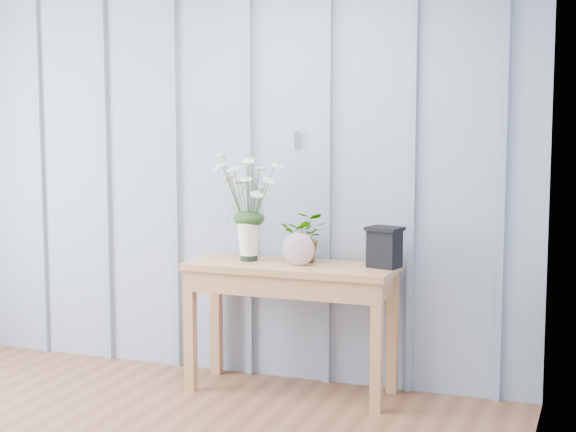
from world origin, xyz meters
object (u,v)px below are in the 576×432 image
at_px(daisy_vase, 249,193).
at_px(carved_box, 384,247).
at_px(felt_disc_vessel, 299,249).
at_px(sideboard, 291,283).

height_order(daisy_vase, carved_box, daisy_vase).
distance_m(felt_disc_vessel, carved_box, 0.48).
relative_size(daisy_vase, felt_disc_vessel, 3.40).
bearing_deg(daisy_vase, felt_disc_vessel, -11.61).
bearing_deg(carved_box, sideboard, -173.29).
height_order(felt_disc_vessel, carved_box, carved_box).
relative_size(felt_disc_vessel, carved_box, 0.82).
distance_m(sideboard, felt_disc_vessel, 0.22).
relative_size(sideboard, daisy_vase, 1.89).
bearing_deg(felt_disc_vessel, sideboard, 139.79).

